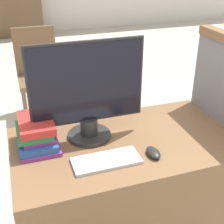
{
  "coord_description": "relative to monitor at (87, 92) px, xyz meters",
  "views": [
    {
      "loc": [
        -0.52,
        -0.97,
        1.64
      ],
      "look_at": [
        -0.08,
        0.31,
        0.93
      ],
      "focal_mm": 50.0,
      "sensor_mm": 36.0,
      "label": 1
    }
  ],
  "objects": [
    {
      "name": "desk",
      "position": [
        0.17,
        -0.11,
        -0.63
      ],
      "size": [
        1.19,
        0.68,
        0.72
      ],
      "color": "brown",
      "rests_on": "ground_plane"
    },
    {
      "name": "book_stack",
      "position": [
        -0.28,
        0.0,
        -0.2
      ],
      "size": [
        0.2,
        0.29,
        0.15
      ],
      "color": "#7A3384",
      "rests_on": "desk"
    },
    {
      "name": "monitor",
      "position": [
        0.0,
        0.0,
        0.0
      ],
      "size": [
        0.6,
        0.23,
        0.53
      ],
      "color": "#282828",
      "rests_on": "desk"
    },
    {
      "name": "mouse",
      "position": [
        0.26,
        -0.27,
        -0.25
      ],
      "size": [
        0.06,
        0.11,
        0.03
      ],
      "color": "#262626",
      "rests_on": "desk"
    },
    {
      "name": "keyboard",
      "position": [
        0.02,
        -0.25,
        -0.26
      ],
      "size": [
        0.33,
        0.14,
        0.02
      ],
      "color": "silver",
      "rests_on": "desk"
    },
    {
      "name": "carrel_divider",
      "position": [
        0.79,
        -0.12,
        -0.37
      ],
      "size": [
        0.07,
        0.65,
        1.23
      ],
      "color": "slate",
      "rests_on": "ground_plane"
    },
    {
      "name": "far_chair",
      "position": [
        -0.08,
        1.83,
        -0.49
      ],
      "size": [
        0.44,
        0.44,
        0.92
      ],
      "rotation": [
        0.0,
        0.0,
        0.26
      ],
      "color": "brown",
      "rests_on": "ground_plane"
    }
  ]
}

